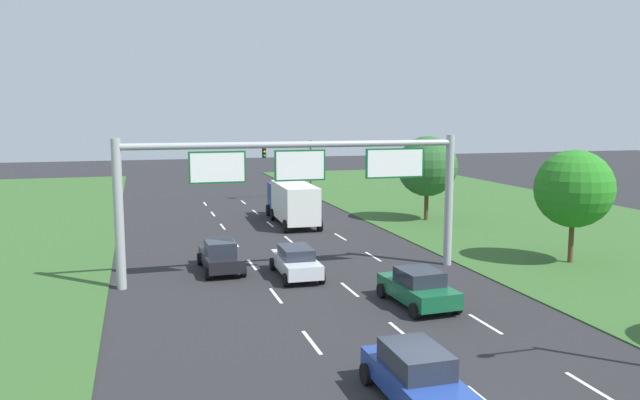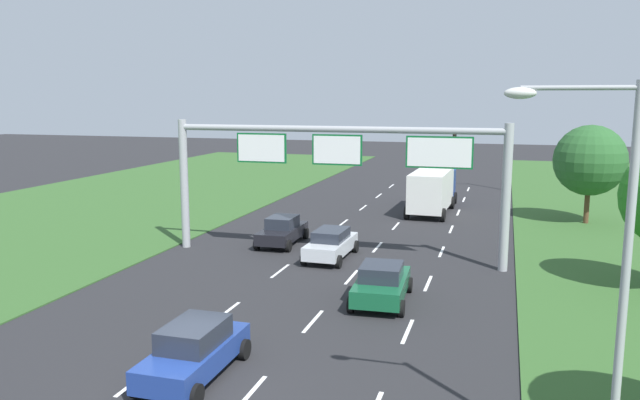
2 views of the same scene
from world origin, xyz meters
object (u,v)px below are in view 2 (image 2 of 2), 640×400
at_px(car_mid_lane, 282,231).
at_px(box_truck, 433,189).
at_px(car_lead_silver, 194,350).
at_px(roadside_tree_far, 590,160).
at_px(traffic_light_mast, 484,146).
at_px(car_far_ahead, 331,244).
at_px(car_near_red, 382,283).
at_px(street_lamp, 607,253).
at_px(sign_gantry, 337,162).

distance_m(car_mid_lane, box_truck, 14.46).
xyz_separation_m(car_lead_silver, roadside_tree_far, (13.75, 27.62, 3.34)).
xyz_separation_m(car_lead_silver, box_truck, (3.64, 29.29, 0.84)).
relative_size(car_mid_lane, roadside_tree_far, 0.68).
distance_m(car_lead_silver, traffic_light_mast, 42.52).
xyz_separation_m(car_far_ahead, roadside_tree_far, (13.58, 13.26, 3.38)).
bearing_deg(box_truck, car_far_ahead, -101.09).
height_order(car_near_red, street_lamp, street_lamp).
relative_size(car_lead_silver, traffic_light_mast, 0.77).
relative_size(car_mid_lane, sign_gantry, 0.25).
bearing_deg(sign_gantry, street_lamp, -58.89).
distance_m(car_mid_lane, roadside_tree_far, 20.56).
distance_m(car_mid_lane, sign_gantry, 6.00).
height_order(car_far_ahead, street_lamp, street_lamp).
bearing_deg(roadside_tree_far, box_truck, 170.60).
relative_size(street_lamp, roadside_tree_far, 1.32).
xyz_separation_m(car_near_red, car_far_ahead, (-3.81, 6.07, -0.01)).
height_order(box_truck, traffic_light_mast, traffic_light_mast).
bearing_deg(street_lamp, car_lead_silver, 168.13).
bearing_deg(car_lead_silver, car_mid_lane, 101.38).
bearing_deg(car_near_red, roadside_tree_far, 60.21).
bearing_deg(car_near_red, car_mid_lane, 128.13).
bearing_deg(street_lamp, roadside_tree_far, 83.87).
bearing_deg(car_far_ahead, traffic_light_mast, 77.97).
distance_m(car_near_red, car_far_ahead, 7.17).
distance_m(car_lead_silver, box_truck, 29.53).
bearing_deg(street_lamp, car_near_red, 122.00).
relative_size(car_lead_silver, roadside_tree_far, 0.67).
relative_size(car_lead_silver, sign_gantry, 0.25).
height_order(box_truck, street_lamp, street_lamp).
bearing_deg(traffic_light_mast, street_lamp, -84.93).
xyz_separation_m(car_mid_lane, sign_gantry, (3.76, -2.14, 4.16)).
distance_m(sign_gantry, traffic_light_mast, 28.09).
height_order(sign_gantry, traffic_light_mast, sign_gantry).
distance_m(street_lamp, roadside_tree_far, 30.02).
distance_m(car_far_ahead, traffic_light_mast, 28.44).
bearing_deg(car_near_red, car_lead_silver, -118.56).
bearing_deg(car_mid_lane, street_lamp, -54.80).
xyz_separation_m(box_truck, traffic_light_mast, (2.99, 12.60, 2.20)).
height_order(car_lead_silver, traffic_light_mast, traffic_light_mast).
xyz_separation_m(car_far_ahead, sign_gantry, (0.28, 0.14, 4.16)).
bearing_deg(car_mid_lane, traffic_light_mast, 67.42).
relative_size(car_far_ahead, street_lamp, 0.52).
bearing_deg(street_lamp, car_mid_lane, 126.29).
height_order(box_truck, roadside_tree_far, roadside_tree_far).
height_order(car_mid_lane, street_lamp, street_lamp).
xyz_separation_m(car_near_red, car_mid_lane, (-7.28, 8.35, -0.01)).
bearing_deg(car_mid_lane, car_far_ahead, -34.38).
bearing_deg(car_lead_silver, car_near_red, 64.54).
bearing_deg(car_lead_silver, sign_gantry, 88.36).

